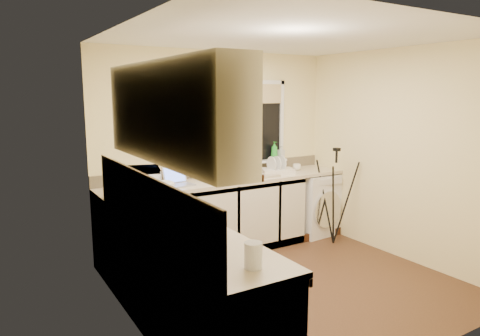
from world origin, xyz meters
name	(u,v)px	position (x,y,z in m)	size (l,w,h in m)	color
floor	(289,284)	(0.00, 0.00, 0.00)	(3.20, 3.20, 0.00)	#543421
ceiling	(294,37)	(0.00, 0.00, 2.45)	(3.20, 3.20, 0.00)	white
wall_back	(218,150)	(0.00, 1.50, 1.23)	(3.20, 3.20, 0.00)	#FFECAA
wall_front	(426,197)	(0.00, -1.50, 1.23)	(3.20, 3.20, 0.00)	#FFECAA
wall_left	(131,184)	(-1.60, 0.00, 1.23)	(3.00, 3.00, 0.00)	#FFECAA
wall_right	(400,155)	(1.60, 0.00, 1.23)	(3.00, 3.00, 0.00)	#FFECAA
base_cabinet_back	(207,220)	(-0.33, 1.20, 0.43)	(2.55, 0.60, 0.86)	silver
base_cabinet_left	(183,284)	(-1.30, -0.30, 0.43)	(0.54, 2.40, 0.86)	silver
worktop_back	(230,180)	(0.00, 1.20, 0.88)	(3.20, 0.60, 0.04)	beige
worktop_left	(182,229)	(-1.30, -0.30, 0.88)	(0.60, 2.40, 0.04)	beige
upper_cabinet	(169,112)	(-1.44, -0.45, 1.80)	(0.28, 1.90, 0.70)	silver
splashback_left	(145,204)	(-1.59, -0.30, 1.12)	(0.02, 2.40, 0.45)	beige
splashback_back	(218,170)	(0.00, 1.49, 0.97)	(3.20, 0.02, 0.14)	beige
window_glass	(232,124)	(0.20, 1.49, 1.55)	(1.50, 0.02, 1.00)	black
window_blind	(233,94)	(0.20, 1.46, 1.92)	(1.50, 0.02, 0.25)	tan
windowsill	(234,164)	(0.20, 1.43, 1.04)	(1.60, 0.14, 0.03)	white
sink	(244,176)	(0.20, 1.20, 0.91)	(0.82, 0.46, 0.03)	tan
faucet	(236,166)	(0.20, 1.38, 1.02)	(0.03, 0.03, 0.24)	silver
washing_machine	(313,203)	(1.32, 1.17, 0.42)	(0.60, 0.58, 0.85)	white
laptop	(178,180)	(-0.69, 1.19, 0.96)	(0.31, 0.31, 0.21)	#9F9FA6
kettle	(165,196)	(-1.19, 0.31, 1.01)	(0.17, 0.17, 0.23)	white
dish_rack	(278,171)	(0.72, 1.19, 0.93)	(0.40, 0.30, 0.06)	silver
tripod	(335,196)	(1.27, 0.69, 0.63)	(0.63, 0.63, 1.25)	black
glass_jug	(253,255)	(-1.27, -1.27, 0.98)	(0.11, 0.11, 0.16)	silver
steel_jar	(182,226)	(-1.35, -0.42, 0.95)	(0.08, 0.08, 0.10)	silver
microwave	(140,186)	(-1.32, 0.62, 1.06)	(0.58, 0.39, 0.32)	white
plant_a	(198,158)	(-0.32, 1.41, 1.16)	(0.11, 0.08, 0.21)	#999999
plant_b	(215,156)	(-0.08, 1.42, 1.16)	(0.12, 0.09, 0.21)	#999999
plant_c	(233,154)	(0.17, 1.41, 1.17)	(0.13, 0.13, 0.24)	#999999
plant_d	(252,154)	(0.45, 1.39, 1.15)	(0.19, 0.16, 0.21)	#999999
soap_bottle_green	(274,150)	(0.82, 1.41, 1.17)	(0.09, 0.09, 0.24)	green
soap_bottle_clear	(281,152)	(0.94, 1.42, 1.14)	(0.08, 0.08, 0.18)	#999999
cup_back	(297,167)	(1.07, 1.24, 0.94)	(0.11, 0.11, 0.09)	white
cup_left	(212,245)	(-1.34, -0.88, 0.94)	(0.09, 0.09, 0.08)	beige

